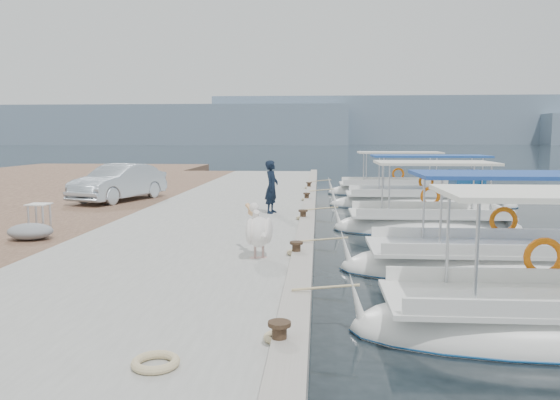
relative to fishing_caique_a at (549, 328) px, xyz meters
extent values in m
plane|color=black|center=(-3.62, 6.52, -0.13)|extent=(400.00, 400.00, 0.00)
cube|color=gray|center=(-6.62, 11.52, 0.12)|extent=(6.00, 40.00, 0.50)
cube|color=gray|center=(-3.84, 11.52, 0.43)|extent=(0.44, 40.00, 0.12)
cube|color=brown|center=(-11.62, 11.52, 0.12)|extent=(4.00, 40.00, 0.50)
cube|color=slate|center=(-63.62, 196.52, 6.87)|extent=(140.00, 40.00, 14.00)
cube|color=slate|center=(36.38, 216.52, 8.87)|extent=(160.00, 40.00, 18.00)
ellipsoid|color=white|center=(0.00, 0.00, -0.08)|extent=(6.03, 2.22, 1.30)
ellipsoid|color=navy|center=(0.00, 0.00, -0.10)|extent=(6.06, 2.27, 0.22)
cube|color=white|center=(0.00, 0.00, 0.42)|extent=(4.94, 1.91, 0.08)
cylinder|color=silver|center=(-1.36, -0.84, 1.22)|extent=(0.05, 0.05, 1.60)
torus|color=orange|center=(0.30, 1.05, 0.87)|extent=(0.68, 0.12, 0.68)
ellipsoid|color=white|center=(0.67, 3.98, -0.08)|extent=(7.38, 2.45, 1.30)
ellipsoid|color=navy|center=(0.67, 3.98, -0.10)|extent=(7.41, 2.50, 0.22)
cube|color=white|center=(0.67, 3.98, 0.42)|extent=(6.05, 2.10, 0.08)
cube|color=#1E4297|center=(0.85, 3.98, 2.06)|extent=(4.43, 2.25, 0.08)
cylinder|color=silver|center=(-0.99, 3.06, 1.22)|extent=(0.05, 0.05, 1.60)
torus|color=orange|center=(0.97, 5.14, 0.87)|extent=(0.68, 0.12, 0.68)
ellipsoid|color=white|center=(0.00, 9.37, -0.08)|extent=(6.04, 2.45, 1.30)
ellipsoid|color=navy|center=(0.00, 9.37, -0.10)|extent=(6.07, 2.50, 0.22)
cube|color=white|center=(0.00, 9.37, 0.42)|extent=(4.96, 2.11, 0.08)
cube|color=silver|center=(0.16, 9.37, 2.06)|extent=(3.63, 2.26, 0.08)
cylinder|color=silver|center=(-1.36, 8.45, 1.22)|extent=(0.05, 0.05, 1.60)
torus|color=orange|center=(0.30, 10.54, 0.87)|extent=(0.68, 0.12, 0.68)
ellipsoid|color=white|center=(1.01, 15.50, -0.08)|extent=(8.06, 2.17, 1.30)
ellipsoid|color=navy|center=(1.01, 15.50, -0.10)|extent=(8.10, 2.21, 0.22)
cube|color=white|center=(1.01, 15.50, 0.42)|extent=(6.61, 1.86, 0.08)
cube|color=#1F499D|center=(1.21, 15.50, 2.06)|extent=(4.84, 1.99, 0.08)
cylinder|color=silver|center=(-0.80, 14.69, 1.22)|extent=(0.05, 0.05, 1.60)
torus|color=orange|center=(1.31, 16.53, 0.87)|extent=(0.68, 0.12, 0.68)
cube|color=navy|center=(2.83, 15.50, 0.97)|extent=(1.20, 1.52, 1.00)
ellipsoid|color=white|center=(0.51, 20.60, -0.08)|extent=(7.05, 2.24, 1.30)
ellipsoid|color=navy|center=(0.51, 20.60, -0.10)|extent=(7.08, 2.28, 0.22)
cube|color=white|center=(0.51, 20.60, 0.42)|extent=(5.78, 1.92, 0.08)
cube|color=silver|center=(0.68, 20.60, 2.06)|extent=(4.23, 2.06, 0.08)
cylinder|color=silver|center=(-1.08, 19.76, 1.22)|extent=(0.05, 0.05, 1.60)
torus|color=orange|center=(0.81, 21.66, 0.87)|extent=(0.68, 0.12, 0.68)
cylinder|color=black|center=(-3.97, -1.98, 0.52)|extent=(0.18, 0.18, 0.30)
cylinder|color=black|center=(-3.97, -1.98, 0.67)|extent=(0.28, 0.28, 0.05)
cylinder|color=black|center=(-3.97, 3.02, 0.52)|extent=(0.18, 0.18, 0.30)
cylinder|color=black|center=(-3.97, 3.02, 0.67)|extent=(0.28, 0.28, 0.05)
cylinder|color=black|center=(-3.97, 8.02, 0.52)|extent=(0.18, 0.18, 0.30)
cylinder|color=black|center=(-3.97, 8.02, 0.67)|extent=(0.28, 0.28, 0.05)
cylinder|color=black|center=(-3.97, 13.02, 0.52)|extent=(0.18, 0.18, 0.30)
cylinder|color=black|center=(-3.97, 13.02, 0.67)|extent=(0.28, 0.28, 0.05)
cylinder|color=black|center=(-3.97, 18.02, 0.52)|extent=(0.18, 0.18, 0.30)
cylinder|color=black|center=(-3.97, 18.02, 0.67)|extent=(0.28, 0.28, 0.05)
cylinder|color=tan|center=(-4.82, 2.83, 0.55)|extent=(0.05, 0.05, 0.34)
cylinder|color=tan|center=(-4.66, 2.89, 0.55)|extent=(0.05, 0.05, 0.34)
ellipsoid|color=white|center=(-4.74, 2.86, 0.93)|extent=(0.75, 0.93, 0.64)
cylinder|color=white|center=(-4.85, 3.13, 1.20)|extent=(0.23, 0.32, 0.34)
sphere|color=white|center=(-4.88, 3.22, 1.39)|extent=(0.21, 0.21, 0.21)
cone|color=#EAA566|center=(-5.00, 3.52, 1.29)|extent=(0.32, 0.61, 0.25)
imported|color=black|center=(-5.05, 9.57, 1.25)|extent=(0.56, 0.72, 1.74)
imported|color=#B2BFCC|center=(-11.36, 12.63, 1.10)|extent=(2.83, 4.63, 1.44)
ellipsoid|color=gray|center=(-10.59, 4.51, 0.57)|extent=(1.10, 0.90, 0.40)
cylinder|color=silver|center=(-11.21, 5.57, 0.72)|extent=(0.06, 0.06, 0.70)
cylinder|color=silver|center=(-10.81, 5.57, 0.72)|extent=(0.06, 0.06, 0.70)
cylinder|color=silver|center=(-11.21, 5.97, 0.72)|extent=(0.06, 0.06, 0.70)
cylinder|color=silver|center=(-10.81, 5.97, 0.72)|extent=(0.06, 0.06, 0.70)
cube|color=white|center=(-11.01, 5.77, 1.09)|extent=(0.55, 0.55, 0.03)
torus|color=#C6B284|center=(-5.29, -2.61, 0.42)|extent=(0.54, 0.54, 0.10)
camera|label=1|loc=(-3.52, -8.27, 2.90)|focal=35.00mm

